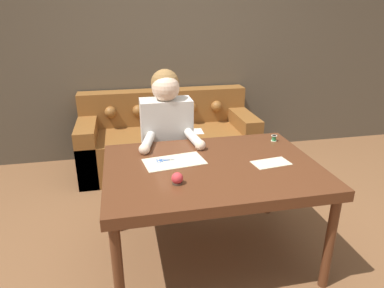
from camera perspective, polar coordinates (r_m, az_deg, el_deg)
The scene contains 10 objects.
ground_plane at distance 2.70m, azimuth 4.27°, elevation -17.27°, with size 16.00×16.00×0.00m, color brown.
wall_back at distance 4.09m, azimuth -3.26°, elevation 16.03°, with size 8.00×0.06×2.60m.
dining_table at distance 2.30m, azimuth 3.33°, elevation -5.02°, with size 1.41×1.01×0.73m.
couch at distance 3.89m, azimuth -4.10°, elevation 0.61°, with size 1.91×0.83×0.83m.
person at distance 2.87m, azimuth -4.19°, elevation 0.37°, with size 0.49×0.59×1.25m.
pattern_paper_main at distance 2.32m, azimuth -2.97°, elevation -2.93°, with size 0.43×0.28×0.00m.
pattern_paper_offcut at distance 2.35m, azimuth 13.05°, elevation -3.10°, with size 0.26×0.17×0.00m.
scissors at distance 2.34m, azimuth -4.34°, elevation -2.74°, with size 0.21×0.07×0.01m.
thread_spool at distance 2.75m, azimuth 13.50°, elevation 0.94°, with size 0.04×0.04×0.05m.
pin_cushion at distance 2.02m, azimuth -2.47°, elevation -5.81°, with size 0.07×0.07×0.07m.
Camera 1 is at (-0.62, -2.01, 1.68)m, focal length 32.00 mm.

